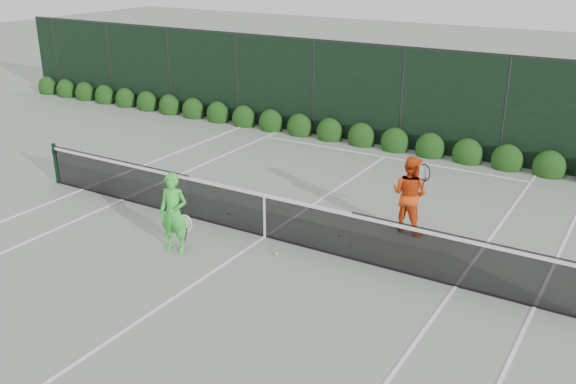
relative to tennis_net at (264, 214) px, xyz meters
The scene contains 8 objects.
ground 0.53m from the tennis_net, ahead, with size 80.00×80.00×0.00m, color gray.
tennis_net is the anchor object (origin of this frame).
player_woman 1.89m from the tennis_net, 129.72° to the right, with size 0.68×0.51×1.63m.
player_man 3.12m from the tennis_net, 36.64° to the left, with size 0.95×0.75×1.69m.
court_lines 0.53m from the tennis_net, ahead, with size 11.03×23.83×0.01m.
windscreen_fence 2.88m from the tennis_net, 89.49° to the right, with size 32.00×21.07×3.06m.
hedge_row 7.16m from the tennis_net, 89.80° to the left, with size 31.66×0.65×0.94m.
tennis_balls 0.61m from the tennis_net, 48.33° to the left, with size 2.79×1.50×0.07m.
Camera 1 is at (6.78, -10.30, 5.78)m, focal length 40.00 mm.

